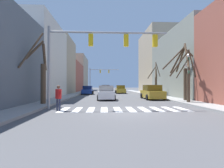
{
  "coord_description": "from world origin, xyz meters",
  "views": [
    {
      "loc": [
        -1.37,
        -10.6,
        1.63
      ],
      "look_at": [
        0.23,
        23.82,
        1.9
      ],
      "focal_mm": 28.0,
      "sensor_mm": 36.0,
      "label": 1
    }
  ],
  "objects": [
    {
      "name": "ground_plane",
      "position": [
        0.0,
        0.0,
        0.0
      ],
      "size": [
        240.0,
        240.0,
        0.0
      ],
      "primitive_type": "plane",
      "color": "#4C4C4F"
    },
    {
      "name": "sidewalk_left",
      "position": [
        -6.49,
        0.0,
        0.07
      ],
      "size": [
        2.04,
        90.0,
        0.15
      ],
      "color": "gray",
      "rests_on": "ground_plane"
    },
    {
      "name": "building_row_left",
      "position": [
        -10.51,
        27.6,
        4.78
      ],
      "size": [
        6.0,
        63.69,
        11.35
      ],
      "color": "#515B66",
      "rests_on": "ground_plane"
    },
    {
      "name": "building_row_right",
      "position": [
        10.51,
        15.96,
        5.35
      ],
      "size": [
        6.0,
        39.79,
        13.35
      ],
      "color": "#934C3D",
      "rests_on": "ground_plane"
    },
    {
      "name": "crosswalk_stripes",
      "position": [
        0.0,
        1.21,
        0.0
      ],
      "size": [
        8.55,
        2.6,
        0.01
      ],
      "color": "white",
      "rests_on": "ground_plane"
    },
    {
      "name": "traffic_signal_near",
      "position": [
        -1.96,
        1.75,
        4.36
      ],
      "size": [
        8.44,
        0.28,
        5.78
      ],
      "color": "gray",
      "rests_on": "ground_plane"
    },
    {
      "name": "traffic_signal_far",
      "position": [
        -2.82,
        38.03,
        4.74
      ],
      "size": [
        8.15,
        0.28,
        6.43
      ],
      "color": "gray",
      "rests_on": "ground_plane"
    },
    {
      "name": "street_lamp_right_corner",
      "position": [
        6.51,
        5.23,
        3.28
      ],
      "size": [
        0.95,
        0.36,
        4.44
      ],
      "color": "#1E4C2D",
      "rests_on": "sidewalk_right"
    },
    {
      "name": "car_parked_right_far",
      "position": [
        1.98,
        24.83,
        0.78
      ],
      "size": [
        2.03,
        4.2,
        1.67
      ],
      "rotation": [
        0.0,
        0.0,
        1.57
      ],
      "color": "#A38423",
      "rests_on": "ground_plane"
    },
    {
      "name": "car_parked_left_near",
      "position": [
        -1.0,
        29.34,
        0.81
      ],
      "size": [
        2.18,
        4.84,
        1.74
      ],
      "rotation": [
        0.0,
        0.0,
        -1.57
      ],
      "color": "gray",
      "rests_on": "ground_plane"
    },
    {
      "name": "car_parked_left_far",
      "position": [
        -1.12,
        9.38,
        0.75
      ],
      "size": [
        1.98,
        4.35,
        1.61
      ],
      "rotation": [
        0.0,
        0.0,
        -1.57
      ],
      "color": "white",
      "rests_on": "ground_plane"
    },
    {
      "name": "car_parked_left_mid",
      "position": [
        -4.34,
        21.48,
        0.73
      ],
      "size": [
        2.01,
        4.22,
        1.55
      ],
      "rotation": [
        0.0,
        0.0,
        1.57
      ],
      "color": "navy",
      "rests_on": "ground_plane"
    },
    {
      "name": "car_driving_away_lane",
      "position": [
        4.3,
        9.74,
        0.79
      ],
      "size": [
        2.09,
        4.6,
        1.68
      ],
      "rotation": [
        0.0,
        0.0,
        1.57
      ],
      "color": "#A38423",
      "rests_on": "ground_plane"
    },
    {
      "name": "pedestrian_crossing_street",
      "position": [
        -4.29,
        0.74,
        0.97
      ],
      "size": [
        0.56,
        0.56,
        1.64
      ],
      "rotation": [
        0.0,
        0.0,
        5.5
      ],
      "color": "#282D47",
      "rests_on": "ground_plane"
    },
    {
      "name": "street_tree_left_far",
      "position": [
        -6.48,
        3.79,
        2.57
      ],
      "size": [
        2.08,
        2.89,
        5.79
      ],
      "color": "#473828",
      "rests_on": "sidewalk_left"
    },
    {
      "name": "street_tree_right_mid",
      "position": [
        6.75,
        6.68,
        3.15
      ],
      "size": [
        4.1,
        4.34,
        5.77
      ],
      "color": "#473828",
      "rests_on": "sidewalk_right"
    },
    {
      "name": "street_tree_left_near",
      "position": [
        6.07,
        4.76,
        2.23
      ],
      "size": [
        2.41,
        1.65,
        4.71
      ],
      "color": "#473828",
      "rests_on": "sidewalk_right"
    },
    {
      "name": "street_tree_right_near",
      "position": [
        6.16,
        14.45,
        2.31
      ],
      "size": [
        1.56,
        2.54,
        4.89
      ],
      "color": "#473828",
      "rests_on": "sidewalk_right"
    }
  ]
}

